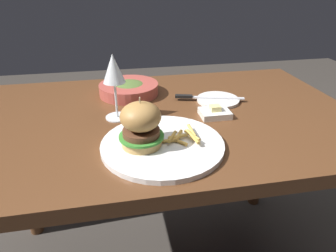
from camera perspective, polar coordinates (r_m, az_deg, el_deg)
The scene contains 9 objects.
dining_table at distance 1.00m, azimuth -1.47°, elevation -2.71°, with size 1.26×0.77×0.74m.
main_plate at distance 0.77m, azimuth -1.04°, elevation -3.56°, with size 0.32×0.32×0.01m, color white.
burger_sandwich at distance 0.74m, azimuth -5.18°, elevation 0.28°, with size 0.11×0.11×0.13m.
fries_pile at distance 0.78m, azimuth 2.76°, elevation -1.99°, with size 0.11×0.10×0.02m.
wine_glass at distance 0.89m, azimuth -10.32°, elevation 10.08°, with size 0.07×0.07×0.20m.
bread_plate at distance 1.06m, azimuth 9.50°, elevation 4.93°, with size 0.15×0.15×0.01m, color white.
table_knife at distance 1.06m, azimuth 6.72°, elevation 5.47°, with size 0.24×0.08×0.01m.
butter_dish at distance 0.95m, azimuth 8.91°, elevation 2.50°, with size 0.09×0.07×0.04m.
soup_bowl at distance 1.11m, azimuth -7.46°, elevation 7.11°, with size 0.22×0.22×0.05m.
Camera 1 is at (-0.14, -0.85, 1.15)m, focal length 32.00 mm.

